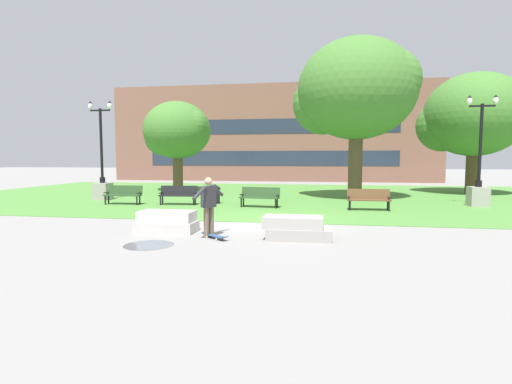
# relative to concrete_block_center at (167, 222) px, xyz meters

# --- Properties ---
(ground_plane) EXTENTS (140.00, 140.00, 0.00)m
(ground_plane) POSITION_rel_concrete_block_center_xyz_m (2.72, 2.12, -0.31)
(ground_plane) COLOR gray
(grass_lawn) EXTENTS (40.00, 20.00, 0.02)m
(grass_lawn) POSITION_rel_concrete_block_center_xyz_m (2.72, 12.12, -0.30)
(grass_lawn) COLOR #4C8438
(grass_lawn) RESTS_ON ground
(concrete_block_center) EXTENTS (1.80, 0.90, 0.64)m
(concrete_block_center) POSITION_rel_concrete_block_center_xyz_m (0.00, 0.00, 0.00)
(concrete_block_center) COLOR #BCB7B2
(concrete_block_center) RESTS_ON ground
(concrete_block_left) EXTENTS (1.91, 0.90, 0.64)m
(concrete_block_left) POSITION_rel_concrete_block_center_xyz_m (3.99, -0.46, 0.00)
(concrete_block_left) COLOR #9E9991
(concrete_block_left) RESTS_ON ground
(person_skateboarder) EXTENTS (0.56, 1.43, 1.71)m
(person_skateboarder) POSITION_rel_concrete_block_center_xyz_m (1.50, -0.58, 0.67)
(person_skateboarder) COLOR brown
(person_skateboarder) RESTS_ON ground
(skateboard) EXTENTS (0.93, 0.79, 0.14)m
(skateboard) POSITION_rel_concrete_block_center_xyz_m (1.72, -0.78, -0.22)
(skateboard) COLOR #2D4C75
(skateboard) RESTS_ON ground
(puddle) EXTENTS (1.30, 1.30, 0.01)m
(puddle) POSITION_rel_concrete_block_center_xyz_m (0.25, -1.86, -0.30)
(puddle) COLOR #47515B
(puddle) RESTS_ON ground
(park_bench_near_left) EXTENTS (1.85, 0.74, 0.90)m
(park_bench_near_left) POSITION_rel_concrete_block_center_xyz_m (1.89, 6.33, 0.23)
(park_bench_near_left) COLOR #284723
(park_bench_near_left) RESTS_ON grass_lawn
(park_bench_near_right) EXTENTS (1.81, 0.57, 0.90)m
(park_bench_near_right) POSITION_rel_concrete_block_center_xyz_m (6.65, 6.08, 0.23)
(park_bench_near_right) COLOR brown
(park_bench_near_right) RESTS_ON grass_lawn
(park_bench_far_left) EXTENTS (1.81, 0.58, 0.90)m
(park_bench_far_left) POSITION_rel_concrete_block_center_xyz_m (-4.79, 6.37, 0.23)
(park_bench_far_left) COLOR #284723
(park_bench_far_left) RESTS_ON grass_lawn
(park_bench_far_right) EXTENTS (1.84, 0.68, 0.90)m
(park_bench_far_right) POSITION_rel_concrete_block_center_xyz_m (-2.11, 6.67, 0.23)
(park_bench_far_right) COLOR black
(park_bench_far_right) RESTS_ON grass_lawn
(lamp_post_left) EXTENTS (1.32, 0.80, 5.22)m
(lamp_post_left) POSITION_rel_concrete_block_center_xyz_m (-6.90, 8.13, 0.77)
(lamp_post_left) COLOR gray
(lamp_post_left) RESTS_ON grass_lawn
(lamp_post_center) EXTENTS (1.32, 0.80, 5.08)m
(lamp_post_center) POSITION_rel_concrete_block_center_xyz_m (11.80, 8.33, 0.74)
(lamp_post_center) COLOR gray
(lamp_post_center) RESTS_ON grass_lawn
(tree_near_left) EXTENTS (4.65, 4.43, 5.94)m
(tree_near_left) POSITION_rel_concrete_block_center_xyz_m (-4.92, 13.99, 3.70)
(tree_near_left) COLOR brown
(tree_near_left) RESTS_ON grass_lawn
(tree_near_right) EXTENTS (6.25, 5.95, 7.39)m
(tree_near_right) POSITION_rel_concrete_block_center_xyz_m (13.73, 15.08, 4.50)
(tree_near_right) COLOR #4C3823
(tree_near_right) RESTS_ON grass_lawn
(tree_far_right) EXTENTS (6.67, 6.35, 8.62)m
(tree_far_right) POSITION_rel_concrete_block_center_xyz_m (6.36, 11.00, 5.54)
(tree_far_right) COLOR brown
(tree_far_right) RESTS_ON grass_lawn
(trash_bin) EXTENTS (0.49, 0.49, 0.96)m
(trash_bin) POSITION_rel_concrete_block_center_xyz_m (-0.50, 7.38, 0.20)
(trash_bin) COLOR black
(trash_bin) RESTS_ON grass_lawn
(building_facade_distant) EXTENTS (31.42, 1.03, 9.22)m
(building_facade_distant) POSITION_rel_concrete_block_center_xyz_m (-0.26, 26.62, 4.30)
(building_facade_distant) COLOR brown
(building_facade_distant) RESTS_ON ground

